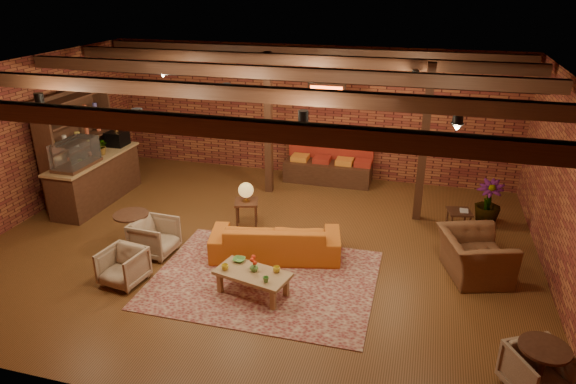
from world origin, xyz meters
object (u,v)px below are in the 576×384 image
(coffee_table, at_px, (252,274))
(side_table_book, at_px, (459,212))
(round_table_right, at_px, (541,362))
(armchair_far, at_px, (540,370))
(sofa, at_px, (276,239))
(side_table_lamp, at_px, (246,194))
(round_table_left, at_px, (132,224))
(plant_tall, at_px, (495,158))
(armchair_right, at_px, (475,249))
(armchair_a, at_px, (154,235))
(armchair_b, at_px, (123,265))

(coffee_table, relative_size, side_table_book, 2.47)
(round_table_right, height_order, armchair_far, round_table_right)
(sofa, xyz_separation_m, armchair_far, (3.98, -2.33, 0.01))
(side_table_lamp, xyz_separation_m, round_table_left, (-1.75, -1.33, -0.27))
(plant_tall, bearing_deg, armchair_far, -87.18)
(round_table_left, distance_m, side_table_book, 6.22)
(coffee_table, xyz_separation_m, armchair_right, (3.38, 1.49, 0.15))
(coffee_table, xyz_separation_m, round_table_right, (3.99, -1.09, 0.10))
(plant_tall, bearing_deg, side_table_lamp, -162.77)
(armchair_a, relative_size, plant_tall, 0.26)
(armchair_b, xyz_separation_m, side_table_book, (5.32, 3.31, 0.12))
(sofa, bearing_deg, round_table_right, 136.79)
(round_table_left, relative_size, side_table_book, 1.30)
(coffee_table, relative_size, armchair_b, 1.92)
(side_table_book, bearing_deg, sofa, -150.30)
(side_table_book, bearing_deg, plant_tall, 46.88)
(round_table_right, bearing_deg, armchair_far, -90.00)
(sofa, relative_size, side_table_book, 4.47)
(coffee_table, height_order, armchair_right, armchair_right)
(plant_tall, bearing_deg, armchair_a, -153.68)
(coffee_table, xyz_separation_m, round_table_left, (-2.64, 0.89, 0.09))
(round_table_left, xyz_separation_m, armchair_a, (0.52, -0.13, -0.09))
(armchair_a, relative_size, armchair_right, 0.63)
(armchair_right, height_order, round_table_right, armchair_right)
(round_table_left, relative_size, armchair_right, 0.57)
(side_table_book, bearing_deg, armchair_right, -82.82)
(side_table_book, relative_size, plant_tall, 0.18)
(side_table_lamp, distance_m, armchair_b, 2.80)
(round_table_right, bearing_deg, side_table_book, 100.95)
(side_table_lamp, xyz_separation_m, round_table_right, (4.88, -3.31, -0.26))
(armchair_right, relative_size, armchair_far, 1.69)
(armchair_a, distance_m, armchair_right, 5.55)
(round_table_left, height_order, armchair_b, round_table_left)
(sofa, relative_size, round_table_right, 3.33)
(armchair_right, bearing_deg, round_table_left, 77.70)
(armchair_a, distance_m, plant_tall, 6.63)
(coffee_table, xyz_separation_m, armchair_far, (3.99, -1.09, -0.01))
(armchair_right, bearing_deg, side_table_lamp, 62.29)
(sofa, distance_m, armchair_b, 2.62)
(sofa, xyz_separation_m, coffee_table, (-0.01, -1.24, 0.02))
(armchair_far, bearing_deg, coffee_table, 135.39)
(armchair_a, distance_m, armchair_far, 6.38)
(round_table_left, bearing_deg, side_table_lamp, 37.27)
(plant_tall, bearing_deg, round_table_right, -87.18)
(coffee_table, relative_size, armchair_far, 1.85)
(armchair_b, height_order, side_table_book, armchair_b)
(armchair_b, bearing_deg, coffee_table, 14.70)
(sofa, distance_m, side_table_lamp, 1.38)
(side_table_lamp, distance_m, plant_tall, 4.91)
(coffee_table, relative_size, round_table_right, 1.84)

